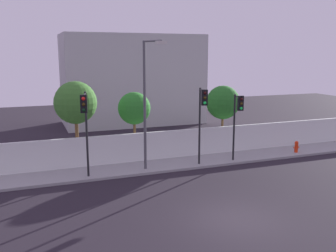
{
  "coord_description": "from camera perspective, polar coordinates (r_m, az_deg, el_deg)",
  "views": [
    {
      "loc": [
        -7.88,
        -12.78,
        6.83
      ],
      "look_at": [
        -0.56,
        6.5,
        2.88
      ],
      "focal_mm": 40.42,
      "sensor_mm": 36.0,
      "label": 1
    }
  ],
  "objects": [
    {
      "name": "roadside_tree_midright",
      "position": [
        27.44,
        8.29,
        3.52
      ],
      "size": [
        2.42,
        2.42,
        4.6
      ],
      "color": "brown",
      "rests_on": "ground"
    },
    {
      "name": "ground_plane",
      "position": [
        16.5,
        10.18,
        -13.79
      ],
      "size": [
        80.0,
        80.0,
        0.0
      ],
      "primitive_type": "plane",
      "color": "black"
    },
    {
      "name": "traffic_light_left",
      "position": [
        19.95,
        -12.39,
        1.27
      ],
      "size": [
        0.57,
        1.83,
        4.7
      ],
      "color": "black",
      "rests_on": "sidewalk"
    },
    {
      "name": "traffic_light_right",
      "position": [
        23.53,
        10.47,
        1.86
      ],
      "size": [
        0.36,
        1.09,
        4.21
      ],
      "color": "black",
      "rests_on": "sidewalk"
    },
    {
      "name": "low_building_distant",
      "position": [
        37.72,
        -5.33,
        7.0
      ],
      "size": [
        13.43,
        6.0,
        8.65
      ],
      "primitive_type": "cube",
      "color": "#AEAEAE",
      "rests_on": "ground"
    },
    {
      "name": "roadside_tree_leftmost",
      "position": [
        24.14,
        -13.78,
        3.41
      ],
      "size": [
        2.66,
        2.66,
        5.18
      ],
      "color": "brown",
      "rests_on": "ground"
    },
    {
      "name": "sidewalk",
      "position": [
        23.41,
        -0.2,
        -5.93
      ],
      "size": [
        36.0,
        2.4,
        0.15
      ],
      "primitive_type": "cube",
      "color": "gray",
      "rests_on": "ground"
    },
    {
      "name": "traffic_light_center",
      "position": [
        22.16,
        5.18,
        2.36
      ],
      "size": [
        0.53,
        1.43,
        4.69
      ],
      "color": "black",
      "rests_on": "sidewalk"
    },
    {
      "name": "perimeter_wall",
      "position": [
        24.32,
        -1.27,
        -2.9
      ],
      "size": [
        36.0,
        0.18,
        1.8
      ],
      "primitive_type": "cube",
      "color": "silver",
      "rests_on": "sidewalk"
    },
    {
      "name": "fire_hydrant",
      "position": [
        27.47,
        18.79,
        -2.91
      ],
      "size": [
        0.44,
        0.26,
        0.79
      ],
      "color": "red",
      "rests_on": "sidewalk"
    },
    {
      "name": "street_lamp_curbside",
      "position": [
        21.43,
        -3.22,
        4.53
      ],
      "size": [
        0.83,
        1.91,
        7.4
      ],
      "color": "#4C4C51",
      "rests_on": "sidewalk"
    },
    {
      "name": "roadside_tree_midleft",
      "position": [
        24.95,
        -5.12,
        2.65
      ],
      "size": [
        2.15,
        2.15,
        4.38
      ],
      "color": "brown",
      "rests_on": "ground"
    }
  ]
}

